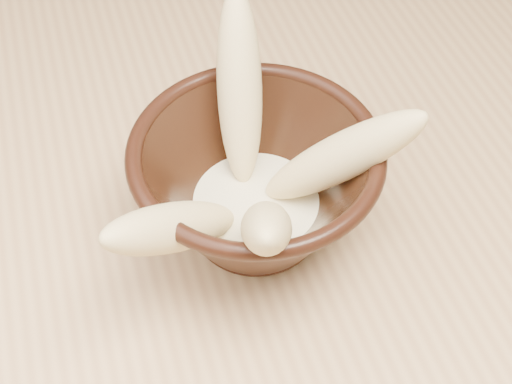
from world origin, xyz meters
TOP-DOWN VIEW (x-y plane):
  - table at (0.00, 0.00)m, footprint 1.20×0.80m
  - bowl at (-0.09, 0.00)m, footprint 0.18×0.18m
  - milk_puddle at (-0.09, 0.00)m, footprint 0.10×0.10m
  - banana_upright at (-0.09, 0.06)m, footprint 0.06×0.11m
  - banana_left at (-0.16, -0.04)m, footprint 0.12×0.09m
  - banana_right at (-0.04, -0.02)m, footprint 0.12×0.08m
  - banana_front at (-0.10, -0.06)m, footprint 0.06×0.11m

SIDE VIEW (x-z plane):
  - table at x=0.00m, z-range 0.30..1.05m
  - milk_puddle at x=-0.09m, z-range 0.77..0.79m
  - bowl at x=-0.09m, z-range 0.76..0.85m
  - banana_left at x=-0.16m, z-range 0.77..0.88m
  - banana_front at x=-0.10m, z-range 0.77..0.89m
  - banana_right at x=-0.04m, z-range 0.77..0.89m
  - banana_upright at x=-0.09m, z-range 0.78..0.91m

